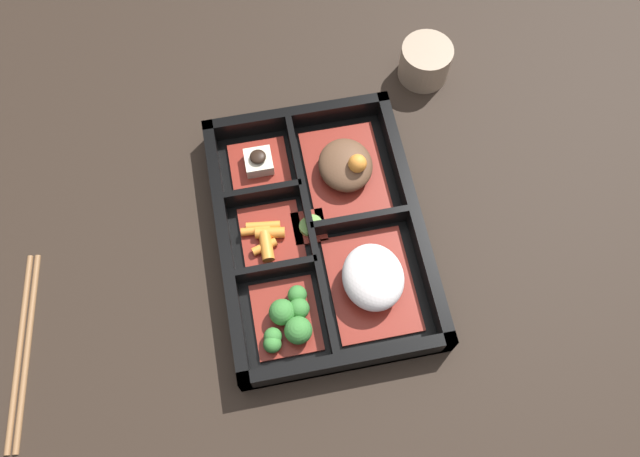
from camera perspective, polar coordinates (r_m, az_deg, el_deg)
The scene contains 11 objects.
ground_plane at distance 0.77m, azimuth -0.00°, elevation -0.74°, with size 3.00×3.00×0.00m, color black.
bento_base at distance 0.77m, azimuth -0.00°, elevation -0.60°, with size 0.34×0.24×0.01m.
bento_rim at distance 0.75m, azimuth -0.27°, elevation -0.15°, with size 0.34×0.24×0.04m.
bowl_stew at distance 0.79m, azimuth 2.38°, elevation 5.65°, with size 0.13×0.10×0.05m.
bowl_rice at distance 0.72m, azimuth 4.84°, elevation -4.59°, with size 0.13×0.10×0.05m.
bowl_tofu at distance 0.80m, azimuth -5.59°, elevation 5.91°, with size 0.07×0.07×0.03m.
bowl_carrots at distance 0.76m, azimuth -4.73°, elevation -0.67°, with size 0.08×0.07×0.02m.
bowl_greens at distance 0.71m, azimuth -2.89°, elevation -8.31°, with size 0.09×0.07×0.04m.
bowl_pickles at distance 0.76m, azimuth -0.95°, elevation 0.18°, with size 0.04×0.04×0.01m.
tea_cup at distance 0.89m, azimuth 9.60°, elevation 14.85°, with size 0.07×0.07×0.05m.
chopsticks at distance 0.80m, azimuth -25.57°, elevation -9.87°, with size 0.23×0.04×0.01m.
Camera 1 is at (0.30, -0.06, 0.71)m, focal length 35.00 mm.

